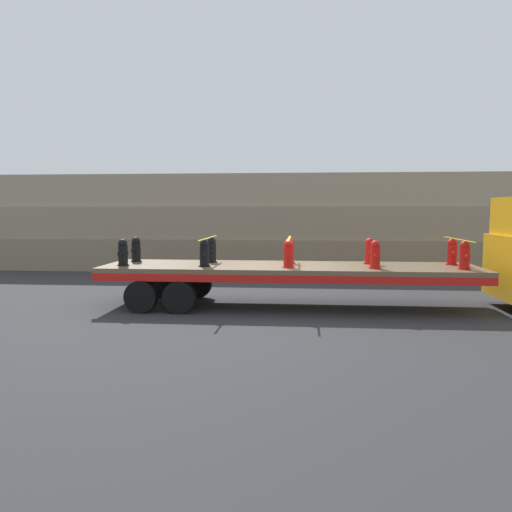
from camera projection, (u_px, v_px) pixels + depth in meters
The scene contains 16 objects.
ground_plane at pixel (289, 307), 13.83m from camera, with size 120.00×120.00×0.00m, color #2D2D30.
rock_cliff at pixel (294, 223), 22.37m from camera, with size 60.00×3.30×4.23m.
flatbed_trailer at pixel (265, 273), 13.81m from camera, with size 10.21×2.56×1.16m.
fire_hydrant_black_near_0 at pixel (123, 253), 13.57m from camera, with size 0.32×0.56×0.73m.
fire_hydrant_black_far_0 at pixel (136, 250), 14.64m from camera, with size 0.32×0.56×0.73m.
fire_hydrant_black_near_1 at pixel (204, 254), 13.36m from camera, with size 0.32×0.56×0.73m.
fire_hydrant_black_far_1 at pixel (212, 250), 14.44m from camera, with size 0.32×0.56×0.73m.
fire_hydrant_red_near_2 at pixel (288, 254), 13.16m from camera, with size 0.32×0.56×0.73m.
fire_hydrant_red_far_2 at pixel (289, 251), 14.23m from camera, with size 0.32×0.56×0.73m.
fire_hydrant_red_near_3 at pixel (375, 255), 12.95m from camera, with size 0.32×0.56×0.73m.
fire_hydrant_red_far_3 at pixel (370, 252), 14.03m from camera, with size 0.32×0.56×0.73m.
fire_hydrant_red_near_4 at pixel (465, 256), 12.75m from camera, with size 0.32×0.56×0.73m.
fire_hydrant_red_far_4 at pixel (452, 252), 13.82m from camera, with size 0.32×0.56×0.73m.
cargo_strap_rear at pixel (208, 238), 13.86m from camera, with size 0.05×2.66×0.01m.
cargo_strap_middle at pixel (289, 238), 13.66m from camera, with size 0.05×2.66×0.01m.
cargo_strap_front at pixel (459, 239), 13.25m from camera, with size 0.05×2.66×0.01m.
Camera 1 is at (0.34, -13.67, 2.68)m, focal length 35.00 mm.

